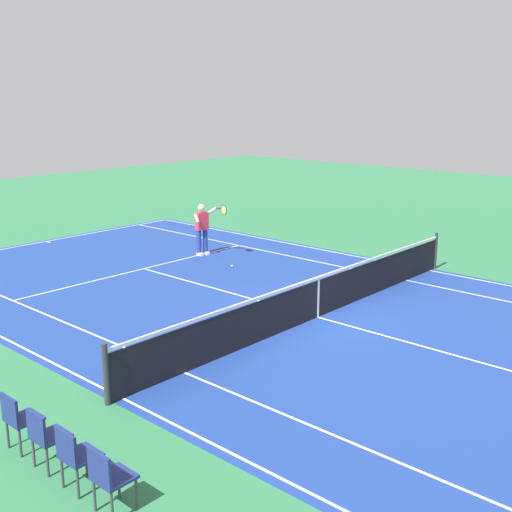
# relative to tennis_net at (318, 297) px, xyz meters

# --- Properties ---
(ground_plane) EXTENTS (60.00, 60.00, 0.00)m
(ground_plane) POSITION_rel_tennis_net_xyz_m (0.00, 0.00, -0.49)
(ground_plane) COLOR #2D7247
(court_slab) EXTENTS (24.20, 11.40, 0.00)m
(court_slab) POSITION_rel_tennis_net_xyz_m (0.00, 0.00, -0.49)
(court_slab) COLOR navy
(court_slab) RESTS_ON ground_plane
(court_line_markings) EXTENTS (23.85, 11.05, 0.01)m
(court_line_markings) POSITION_rel_tennis_net_xyz_m (0.00, 0.00, -0.49)
(court_line_markings) COLOR white
(court_line_markings) RESTS_ON ground_plane
(tennis_net) EXTENTS (0.10, 11.70, 1.08)m
(tennis_net) POSITION_rel_tennis_net_xyz_m (0.00, 0.00, 0.00)
(tennis_net) COLOR #2D2D33
(tennis_net) RESTS_ON ground_plane
(tennis_player_near) EXTENTS (1.15, 0.76, 1.70)m
(tennis_player_near) POSITION_rel_tennis_net_xyz_m (6.35, -2.38, 0.44)
(tennis_player_near) COLOR navy
(tennis_player_near) RESTS_ON ground_plane
(tennis_ball) EXTENTS (0.07, 0.07, 0.07)m
(tennis_ball) POSITION_rel_tennis_net_xyz_m (4.59, -1.90, -0.46)
(tennis_ball) COLOR #CCE01E
(tennis_ball) RESTS_ON ground_plane
(spectator_chair_0) EXTENTS (0.44, 0.44, 0.88)m
(spectator_chair_0) POSITION_rel_tennis_net_xyz_m (-2.40, 7.45, 0.03)
(spectator_chair_0) COLOR #38383D
(spectator_chair_0) RESTS_ON ground_plane
(spectator_chair_1) EXTENTS (0.44, 0.44, 0.88)m
(spectator_chair_1) POSITION_rel_tennis_net_xyz_m (-1.68, 7.45, 0.03)
(spectator_chair_1) COLOR #38383D
(spectator_chair_1) RESTS_ON ground_plane
(spectator_chair_2) EXTENTS (0.44, 0.44, 0.88)m
(spectator_chair_2) POSITION_rel_tennis_net_xyz_m (-0.96, 7.45, 0.03)
(spectator_chair_2) COLOR #38383D
(spectator_chair_2) RESTS_ON ground_plane
(spectator_chair_3) EXTENTS (0.44, 0.44, 0.88)m
(spectator_chair_3) POSITION_rel_tennis_net_xyz_m (-0.24, 7.45, 0.03)
(spectator_chair_3) COLOR #38383D
(spectator_chair_3) RESTS_ON ground_plane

